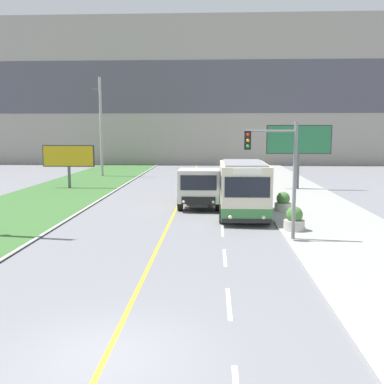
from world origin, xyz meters
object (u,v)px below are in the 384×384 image
(city_bus, at_px, (243,190))
(billboard_small, at_px, (69,157))
(planter_round_near, at_px, (294,220))
(dump_truck, at_px, (199,188))
(planter_round_second, at_px, (283,203))
(traffic_light_mast, at_px, (279,165))
(billboard_large, at_px, (299,141))
(car_distant, at_px, (229,176))
(utility_pole_far, at_px, (101,127))

(city_bus, relative_size, billboard_small, 1.35)
(planter_round_near, bearing_deg, dump_truck, 125.76)
(planter_round_second, bearing_deg, dump_truck, 164.63)
(traffic_light_mast, height_order, billboard_large, billboard_large)
(traffic_light_mast, distance_m, billboard_large, 18.10)
(billboard_large, distance_m, billboard_small, 19.14)
(traffic_light_mast, distance_m, planter_round_second, 7.62)
(city_bus, xyz_separation_m, traffic_light_mast, (1.16, -5.26, 1.77))
(city_bus, bearing_deg, planter_round_second, 34.72)
(dump_truck, height_order, planter_round_second, dump_truck)
(car_distant, distance_m, traffic_light_mast, 22.20)
(planter_round_second, bearing_deg, car_distant, 100.31)
(car_distant, bearing_deg, utility_pole_far, 157.20)
(billboard_large, relative_size, planter_round_near, 4.56)
(utility_pole_far, relative_size, planter_round_second, 9.03)
(traffic_light_mast, xyz_separation_m, billboard_large, (4.12, 17.62, 0.60))
(city_bus, relative_size, car_distant, 1.37)
(planter_round_near, bearing_deg, city_bus, 122.38)
(traffic_light_mast, bearing_deg, dump_truck, 113.82)
(utility_pole_far, bearing_deg, planter_round_near, -58.65)
(utility_pole_far, relative_size, planter_round_near, 8.92)
(dump_truck, distance_m, utility_pole_far, 22.47)
(car_distant, distance_m, planter_round_near, 20.38)
(city_bus, distance_m, car_distant, 16.76)
(dump_truck, distance_m, planter_round_second, 5.24)
(traffic_light_mast, relative_size, billboard_large, 0.99)
(dump_truck, xyz_separation_m, planter_round_second, (5.01, -1.38, -0.69))
(billboard_large, bearing_deg, utility_pole_far, 152.09)
(car_distant, height_order, billboard_small, billboard_small)
(dump_truck, bearing_deg, planter_round_second, -15.37)
(traffic_light_mast, xyz_separation_m, planter_round_near, (1.06, 1.76, -2.75))
(city_bus, relative_size, utility_pole_far, 0.57)
(dump_truck, relative_size, billboard_large, 1.20)
(city_bus, height_order, billboard_large, billboard_large)
(billboard_small, relative_size, planter_round_second, 3.81)
(utility_pole_far, xyz_separation_m, traffic_light_mast, (14.66, -27.56, -1.88))
(traffic_light_mast, relative_size, planter_round_second, 4.55)
(car_distant, bearing_deg, planter_round_second, -79.69)
(car_distant, bearing_deg, billboard_small, -161.98)
(planter_round_near, relative_size, planter_round_second, 1.01)
(city_bus, xyz_separation_m, car_distant, (-0.25, 16.74, -0.88))
(planter_round_second, bearing_deg, billboard_small, 146.94)
(dump_truck, bearing_deg, billboard_large, 49.86)
(car_distant, xyz_separation_m, planter_round_second, (2.73, -15.02, -0.11))
(billboard_large, bearing_deg, billboard_small, -179.90)
(billboard_small, bearing_deg, billboard_large, 0.10)
(dump_truck, relative_size, car_distant, 1.47)
(dump_truck, relative_size, planter_round_near, 5.47)
(city_bus, bearing_deg, traffic_light_mast, -77.57)
(dump_truck, relative_size, utility_pole_far, 0.61)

